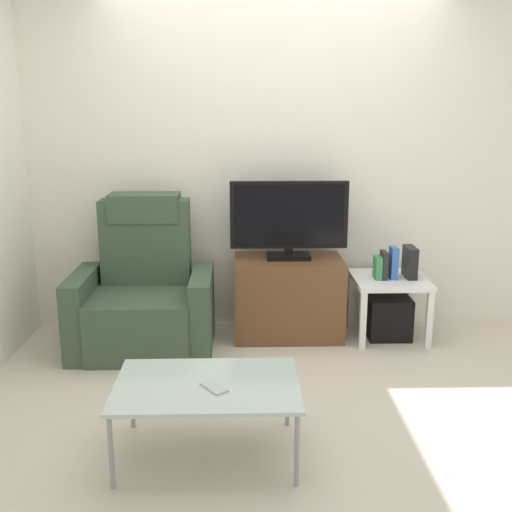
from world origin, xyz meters
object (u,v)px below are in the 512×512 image
side_table (389,287)px  book_rightmost (393,263)px  television (289,218)px  game_console (410,262)px  book_leftmost (378,267)px  coffee_table (207,388)px  cell_phone (214,387)px  book_middle (384,265)px  recliner_armchair (144,296)px  subwoofer_box (388,316)px  tv_stand (288,297)px

side_table → book_rightmost: book_rightmost is taller
television → game_console: 0.95m
book_leftmost → coffee_table: 1.95m
side_table → cell_phone: (-1.24, -1.62, 0.00)m
side_table → cell_phone: bearing=-127.4°
book_leftmost → book_rightmost: (0.11, 0.00, 0.03)m
book_middle → book_rightmost: bearing=0.0°
coffee_table → side_table: bearing=50.9°
television → cell_phone: bearing=-106.1°
book_leftmost → book_middle: bearing=0.0°
recliner_armchair → subwoofer_box: recliner_armchair is taller
tv_stand → game_console: game_console is taller
subwoofer_box → cell_phone: (-1.24, -1.62, 0.23)m
book_leftmost → game_console: game_console is taller
tv_stand → book_middle: book_middle is taller
side_table → television: bearing=174.9°
subwoofer_box → book_rightmost: (0.01, -0.02, 0.42)m
book_leftmost → cell_phone: bearing=-125.4°
coffee_table → book_leftmost: bearing=52.8°
subwoofer_box → book_leftmost: 0.40m
side_table → game_console: game_console is taller
side_table → game_console: size_ratio=2.35×
tv_stand → book_rightmost: bearing=-5.1°
subwoofer_box → book_leftmost: book_leftmost is taller
television → recliner_armchair: bearing=-169.2°
recliner_armchair → book_rightmost: recliner_armchair is taller
book_leftmost → cell_phone: (-1.14, -1.60, -0.16)m
subwoofer_box → side_table: bearing=-153.4°
tv_stand → book_rightmost: 0.82m
recliner_armchair → cell_phone: size_ratio=7.20×
game_console → cell_phone: bearing=-130.3°
book_rightmost → cell_phone: 2.04m
side_table → cell_phone: size_ratio=3.60×
subwoofer_box → coffee_table: coffee_table is taller
television → subwoofer_box: size_ratio=2.76×
side_table → tv_stand: bearing=176.3°
side_table → book_rightmost: bearing=-54.1°
subwoofer_box → recliner_armchair: bearing=-175.7°
tv_stand → side_table: bearing=-3.7°
book_leftmost → recliner_armchair: bearing=-176.2°
tv_stand → television: (0.00, 0.02, 0.60)m
side_table → book_leftmost: book_leftmost is taller
book_middle → coffee_table: size_ratio=0.23×
tv_stand → cell_phone: 1.74m
side_table → book_leftmost: bearing=-168.7°
book_leftmost → book_middle: book_middle is taller
tv_stand → subwoofer_box: size_ratio=2.56×
book_leftmost → television: bearing=172.4°
subwoofer_box → coffee_table: bearing=-129.1°
cell_phone → recliner_armchair: bearing=75.0°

